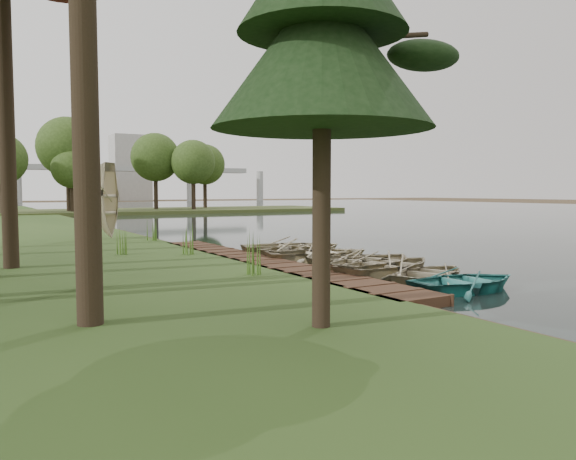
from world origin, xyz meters
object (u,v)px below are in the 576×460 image
rowboat_0 (467,279)px  rowboat_2 (389,263)px  rowboat_1 (432,271)px  boardwalk (261,264)px  pine_tree (322,8)px  stored_rowboat (110,231)px

rowboat_0 → rowboat_2: rowboat_2 is taller
rowboat_2 → rowboat_1: bearing=-179.8°
rowboat_2 → boardwalk: bearing=21.1°
rowboat_1 → pine_tree: bearing=101.7°
stored_rowboat → rowboat_1: bearing=-124.8°
boardwalk → pine_tree: size_ratio=1.88×
pine_tree → boardwalk: bearing=69.0°
rowboat_0 → rowboat_1: bearing=-8.0°
boardwalk → pine_tree: bearing=-111.0°
rowboat_0 → rowboat_2: size_ratio=0.83×
rowboat_0 → rowboat_2: 3.08m
boardwalk → rowboat_2: rowboat_2 is taller
rowboat_0 → rowboat_2: (-0.01, 3.08, 0.07)m
stored_rowboat → pine_tree: (-0.90, -20.44, 5.07)m
rowboat_0 → boardwalk: bearing=23.5°
rowboat_1 → pine_tree: 9.05m
stored_rowboat → pine_tree: pine_tree is taller
boardwalk → rowboat_1: bearing=-61.7°
stored_rowboat → rowboat_2: bearing=-124.3°
pine_tree → stored_rowboat: bearing=87.5°
rowboat_0 → rowboat_1: rowboat_0 is taller
rowboat_1 → rowboat_2: size_ratio=0.80×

